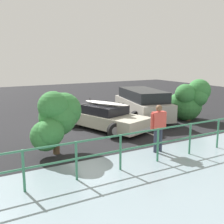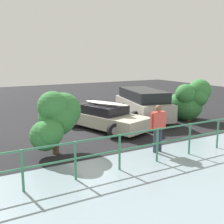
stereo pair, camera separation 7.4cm
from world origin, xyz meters
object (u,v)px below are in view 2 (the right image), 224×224
(suv_car, at_px, (143,104))
(person_bystander, at_px, (158,124))
(bush_near_right, at_px, (190,101))
(sedan_car, at_px, (105,117))
(bush_near_left, at_px, (56,118))

(suv_car, height_order, person_bystander, person_bystander)
(bush_near_right, bearing_deg, sedan_car, -4.94)
(bush_near_left, distance_m, bush_near_right, 8.39)
(bush_near_left, bearing_deg, sedan_car, -145.70)
(suv_car, relative_size, bush_near_left, 2.11)
(suv_car, relative_size, bush_near_right, 2.07)
(sedan_car, xyz_separation_m, person_bystander, (-0.10, 3.90, 0.47))
(sedan_car, bearing_deg, suv_car, -164.47)
(suv_car, height_order, bush_near_right, bush_near_right)
(person_bystander, xyz_separation_m, bush_near_left, (3.24, -1.75, 0.25))
(bush_near_left, bearing_deg, suv_car, -153.72)
(sedan_car, relative_size, bush_near_right, 2.00)
(suv_car, relative_size, person_bystander, 2.74)
(bush_near_right, bearing_deg, person_bystander, 34.86)
(person_bystander, height_order, bush_near_left, bush_near_left)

